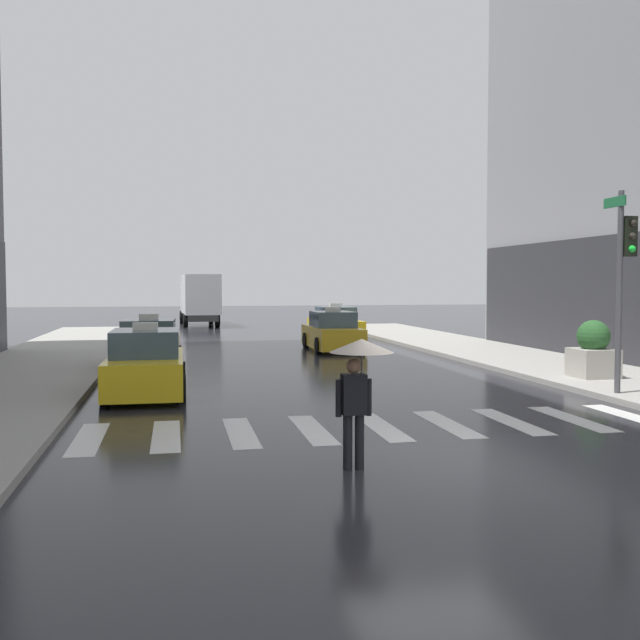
{
  "coord_description": "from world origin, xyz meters",
  "views": [
    {
      "loc": [
        -3.87,
        -10.12,
        2.75
      ],
      "look_at": [
        -0.18,
        8.0,
        1.82
      ],
      "focal_mm": 40.08,
      "sensor_mm": 36.0,
      "label": 1
    }
  ],
  "objects_px": {
    "taxi_fourth": "(335,325)",
    "taxi_second": "(149,347)",
    "taxi_lead": "(146,366)",
    "pedestrian_with_umbrella": "(359,368)",
    "box_truck": "(200,298)",
    "planter_near_corner": "(593,351)",
    "taxi_third": "(332,333)",
    "traffic_light_pole": "(624,263)"
  },
  "relations": [
    {
      "from": "pedestrian_with_umbrella",
      "to": "taxi_third",
      "type": "bearing_deg",
      "value": 78.66
    },
    {
      "from": "taxi_second",
      "to": "planter_near_corner",
      "type": "bearing_deg",
      "value": -24.24
    },
    {
      "from": "taxi_second",
      "to": "planter_near_corner",
      "type": "xyz_separation_m",
      "value": [
        12.24,
        -5.51,
        0.15
      ]
    },
    {
      "from": "taxi_lead",
      "to": "box_truck",
      "type": "distance_m",
      "value": 29.27
    },
    {
      "from": "pedestrian_with_umbrella",
      "to": "taxi_fourth",
      "type": "bearing_deg",
      "value": 78.05
    },
    {
      "from": "taxi_third",
      "to": "box_truck",
      "type": "xyz_separation_m",
      "value": [
        -4.79,
        18.5,
        1.13
      ]
    },
    {
      "from": "traffic_light_pole",
      "to": "planter_near_corner",
      "type": "bearing_deg",
      "value": 70.18
    },
    {
      "from": "taxi_lead",
      "to": "box_truck",
      "type": "xyz_separation_m",
      "value": [
        2.31,
        29.15,
        1.13
      ]
    },
    {
      "from": "taxi_third",
      "to": "box_truck",
      "type": "height_order",
      "value": "box_truck"
    },
    {
      "from": "box_truck",
      "to": "planter_near_corner",
      "type": "xyz_separation_m",
      "value": [
        9.83,
        -29.39,
        -0.98
      ]
    },
    {
      "from": "box_truck",
      "to": "planter_near_corner",
      "type": "bearing_deg",
      "value": -71.52
    },
    {
      "from": "taxi_second",
      "to": "taxi_third",
      "type": "xyz_separation_m",
      "value": [
        7.2,
        5.38,
        0.0
      ]
    },
    {
      "from": "taxi_lead",
      "to": "planter_near_corner",
      "type": "xyz_separation_m",
      "value": [
        12.14,
        -0.24,
        0.15
      ]
    },
    {
      "from": "taxi_fourth",
      "to": "taxi_lead",
      "type": "bearing_deg",
      "value": -117.4
    },
    {
      "from": "pedestrian_with_umbrella",
      "to": "planter_near_corner",
      "type": "bearing_deg",
      "value": 41.37
    },
    {
      "from": "taxi_third",
      "to": "pedestrian_with_umbrella",
      "type": "bearing_deg",
      "value": -101.34
    },
    {
      "from": "taxi_fourth",
      "to": "planter_near_corner",
      "type": "height_order",
      "value": "taxi_fourth"
    },
    {
      "from": "taxi_lead",
      "to": "taxi_second",
      "type": "distance_m",
      "value": 5.27
    },
    {
      "from": "box_truck",
      "to": "taxi_second",
      "type": "bearing_deg",
      "value": -95.76
    },
    {
      "from": "traffic_light_pole",
      "to": "pedestrian_with_umbrella",
      "type": "xyz_separation_m",
      "value": [
        -7.78,
        -5.0,
        -1.74
      ]
    },
    {
      "from": "traffic_light_pole",
      "to": "taxi_third",
      "type": "height_order",
      "value": "traffic_light_pole"
    },
    {
      "from": "traffic_light_pole",
      "to": "taxi_second",
      "type": "distance_m",
      "value": 14.17
    },
    {
      "from": "taxi_second",
      "to": "taxi_third",
      "type": "relative_size",
      "value": 1.01
    },
    {
      "from": "taxi_lead",
      "to": "planter_near_corner",
      "type": "bearing_deg",
      "value": -1.13
    },
    {
      "from": "taxi_second",
      "to": "taxi_third",
      "type": "bearing_deg",
      "value": 36.78
    },
    {
      "from": "traffic_light_pole",
      "to": "box_truck",
      "type": "height_order",
      "value": "traffic_light_pole"
    },
    {
      "from": "pedestrian_with_umbrella",
      "to": "planter_near_corner",
      "type": "distance_m",
      "value": 11.7
    },
    {
      "from": "traffic_light_pole",
      "to": "pedestrian_with_umbrella",
      "type": "relative_size",
      "value": 2.47
    },
    {
      "from": "taxi_lead",
      "to": "taxi_fourth",
      "type": "distance_m",
      "value": 18.58
    },
    {
      "from": "pedestrian_with_umbrella",
      "to": "taxi_second",
      "type": "bearing_deg",
      "value": 104.7
    },
    {
      "from": "taxi_fourth",
      "to": "box_truck",
      "type": "height_order",
      "value": "box_truck"
    },
    {
      "from": "traffic_light_pole",
      "to": "box_truck",
      "type": "bearing_deg",
      "value": 105.4
    },
    {
      "from": "taxi_fourth",
      "to": "box_truck",
      "type": "xyz_separation_m",
      "value": [
        -6.24,
        12.66,
        1.13
      ]
    },
    {
      "from": "taxi_second",
      "to": "pedestrian_with_umbrella",
      "type": "height_order",
      "value": "pedestrian_with_umbrella"
    },
    {
      "from": "taxi_lead",
      "to": "planter_near_corner",
      "type": "height_order",
      "value": "taxi_lead"
    },
    {
      "from": "taxi_fourth",
      "to": "taxi_second",
      "type": "bearing_deg",
      "value": -127.6
    },
    {
      "from": "pedestrian_with_umbrella",
      "to": "traffic_light_pole",
      "type": "bearing_deg",
      "value": 32.7
    },
    {
      "from": "taxi_second",
      "to": "taxi_third",
      "type": "distance_m",
      "value": 8.99
    },
    {
      "from": "box_truck",
      "to": "planter_near_corner",
      "type": "distance_m",
      "value": 31.01
    },
    {
      "from": "taxi_fourth",
      "to": "planter_near_corner",
      "type": "relative_size",
      "value": 2.89
    },
    {
      "from": "taxi_second",
      "to": "box_truck",
      "type": "relative_size",
      "value": 0.6
    },
    {
      "from": "taxi_second",
      "to": "box_truck",
      "type": "distance_m",
      "value": 24.03
    }
  ]
}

